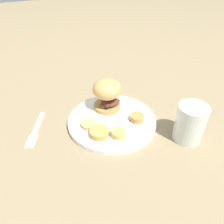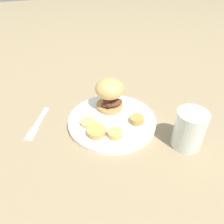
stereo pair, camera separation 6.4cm
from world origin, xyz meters
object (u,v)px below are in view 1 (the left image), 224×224
at_px(sandwich, 107,93).
at_px(drinking_glass, 190,123).
at_px(dinner_plate, 112,120).
at_px(fork, 36,129).

xyz_separation_m(sandwich, drinking_glass, (0.20, 0.15, -0.02)).
bearing_deg(dinner_plate, drinking_glass, 48.86).
distance_m(sandwich, drinking_glass, 0.25).
xyz_separation_m(dinner_plate, sandwich, (-0.06, 0.01, 0.06)).
distance_m(dinner_plate, sandwich, 0.08).
bearing_deg(fork, dinner_plate, 74.14).
distance_m(dinner_plate, fork, 0.22).
xyz_separation_m(dinner_plate, drinking_glass, (0.14, 0.16, 0.04)).
relative_size(dinner_plate, fork, 1.79).
bearing_deg(drinking_glass, fork, -118.30).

